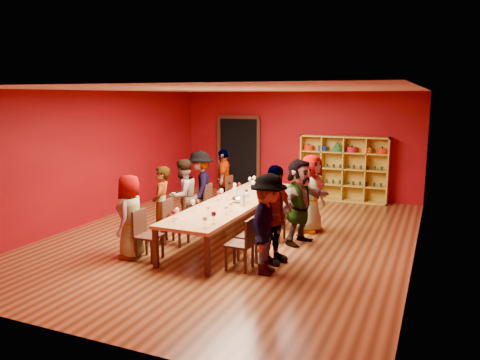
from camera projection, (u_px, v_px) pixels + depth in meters
name	position (u px, v px, depth m)	size (l,w,h in m)	color
room_shell	(234.00, 165.00, 9.44)	(7.10, 9.10, 3.04)	#542B16
tasting_table	(234.00, 204.00, 9.58)	(1.10, 4.50, 0.75)	#B67D4C
doorway	(239.00, 154.00, 14.22)	(1.40, 0.17, 2.30)	black
shelving_unit	(344.00, 165.00, 12.90)	(2.40, 0.40, 1.80)	#B49228
chair_person_left_0	(145.00, 232.00, 8.28)	(0.42, 0.42, 0.89)	black
person_left_0	(130.00, 216.00, 8.35)	(0.74, 0.40, 1.51)	silver
chair_person_left_1	(172.00, 219.00, 9.13)	(0.42, 0.42, 0.89)	black
person_left_1	(162.00, 205.00, 9.17)	(0.56, 0.41, 1.53)	#505055
chair_person_left_2	(194.00, 210.00, 9.90)	(0.42, 0.42, 0.89)	black
person_left_2	(183.00, 196.00, 9.95)	(0.76, 0.42, 1.56)	white
chair_person_left_3	(212.00, 201.00, 10.70)	(0.42, 0.42, 0.89)	black
person_left_3	(201.00, 186.00, 10.75)	(1.06, 0.44, 1.65)	#6085C6
chair_person_left_4	(233.00, 192.00, 11.77)	(0.42, 0.42, 0.89)	black
person_left_4	(224.00, 180.00, 11.82)	(0.92, 0.42, 1.57)	pink
chair_person_right_0	(244.00, 241.00, 7.77)	(0.42, 0.42, 0.89)	black
person_right_0	(268.00, 224.00, 7.54)	(1.07, 0.44, 1.66)	silver
chair_person_right_1	(255.00, 233.00, 8.23)	(0.42, 0.42, 0.89)	black
person_right_1	(274.00, 215.00, 8.03)	(1.01, 0.46, 1.72)	#141739
chair_person_right_2	(278.00, 217.00, 9.35)	(0.42, 0.42, 0.89)	black
person_right_2	(299.00, 202.00, 9.11)	(1.56, 0.45, 1.69)	silver
chair_person_right_3	(291.00, 207.00, 10.16)	(0.42, 0.42, 0.89)	black
person_right_3	(311.00, 193.00, 9.93)	(0.81, 0.44, 1.66)	#5E8AC1
wine_glass_0	(247.00, 196.00, 9.48)	(0.07, 0.07, 0.18)	silver
wine_glass_1	(214.00, 214.00, 7.87)	(0.09, 0.09, 0.22)	silver
wine_glass_2	(264.00, 188.00, 10.22)	(0.08, 0.08, 0.19)	silver
wine_glass_3	(250.00, 179.00, 11.27)	(0.08, 0.08, 0.20)	silver
wine_glass_4	(208.00, 208.00, 8.44)	(0.07, 0.07, 0.18)	silver
wine_glass_5	(247.00, 191.00, 9.89)	(0.07, 0.07, 0.19)	silver
wine_glass_6	(231.00, 204.00, 8.68)	(0.08, 0.08, 0.20)	silver
wine_glass_7	(253.00, 183.00, 10.73)	(0.09, 0.09, 0.21)	silver
wine_glass_8	(263.00, 188.00, 10.22)	(0.08, 0.08, 0.20)	silver
wine_glass_9	(221.00, 191.00, 9.81)	(0.08, 0.08, 0.21)	silver
wine_glass_10	(254.00, 178.00, 11.34)	(0.09, 0.09, 0.22)	silver
wine_glass_11	(193.00, 203.00, 8.74)	(0.09, 0.09, 0.22)	silver
wine_glass_12	(218.00, 193.00, 9.64)	(0.08, 0.08, 0.20)	silver
wine_glass_13	(235.00, 185.00, 10.47)	(0.08, 0.08, 0.21)	silver
wine_glass_14	(174.00, 213.00, 8.01)	(0.08, 0.08, 0.20)	silver
wine_glass_15	(218.00, 200.00, 9.10)	(0.07, 0.07, 0.18)	silver
wine_glass_16	(279.00, 181.00, 11.01)	(0.09, 0.09, 0.21)	silver
wine_glass_17	(177.00, 211.00, 8.17)	(0.08, 0.08, 0.20)	silver
wine_glass_18	(205.00, 219.00, 7.61)	(0.08, 0.08, 0.20)	silver
wine_glass_19	(239.00, 185.00, 10.63)	(0.08, 0.08, 0.19)	silver
wine_glass_20	(277.00, 181.00, 11.10)	(0.07, 0.07, 0.18)	silver
wine_glass_21	(247.00, 195.00, 9.40)	(0.09, 0.09, 0.22)	silver
wine_glass_22	(226.00, 208.00, 8.46)	(0.07, 0.07, 0.18)	silver
spittoon_bowl	(238.00, 199.00, 9.46)	(0.27, 0.27, 0.15)	#BBBDC2
carafe_a	(235.00, 193.00, 9.80)	(0.13, 0.13, 0.26)	silver
carafe_b	(243.00, 200.00, 9.14)	(0.12, 0.12, 0.27)	silver
wine_bottle	(270.00, 184.00, 10.74)	(0.10, 0.10, 0.35)	#163D1A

